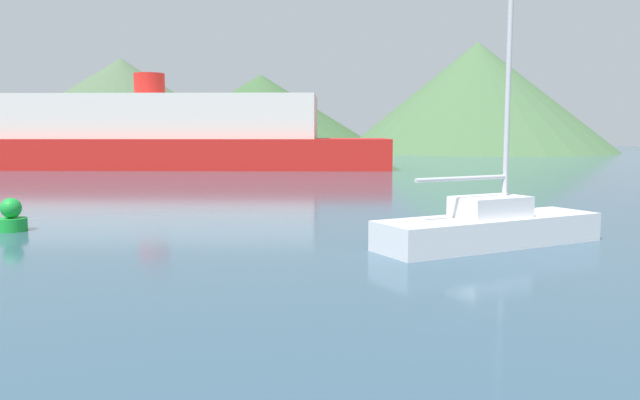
% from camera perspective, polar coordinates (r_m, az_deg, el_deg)
% --- Properties ---
extents(sailboat_inner, '(5.26, 4.68, 7.40)m').
position_cam_1_polar(sailboat_inner, '(14.73, 15.27, -2.25)').
color(sailboat_inner, silver).
rests_on(sailboat_inner, ground_plane).
extents(ferry_distant, '(35.23, 14.73, 6.74)m').
position_cam_1_polar(ferry_distant, '(47.01, -15.20, 5.66)').
color(ferry_distant, red).
rests_on(ferry_distant, ground_plane).
extents(buoy_marker, '(0.76, 0.76, 0.87)m').
position_cam_1_polar(buoy_marker, '(18.15, -26.37, -1.44)').
color(buoy_marker, green).
rests_on(buoy_marker, ground_plane).
extents(hill_west, '(45.74, 45.74, 14.75)m').
position_cam_1_polar(hill_west, '(110.81, -17.65, 8.45)').
color(hill_west, '#4C6647').
rests_on(hill_west, ground_plane).
extents(hill_central, '(36.29, 36.29, 11.09)m').
position_cam_1_polar(hill_central, '(95.06, -5.41, 8.02)').
color(hill_central, '#3D6038').
rests_on(hill_central, ground_plane).
extents(hill_east, '(34.60, 34.60, 14.00)m').
position_cam_1_polar(hill_east, '(83.83, 14.13, 9.10)').
color(hill_east, '#476B42').
rests_on(hill_east, ground_plane).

